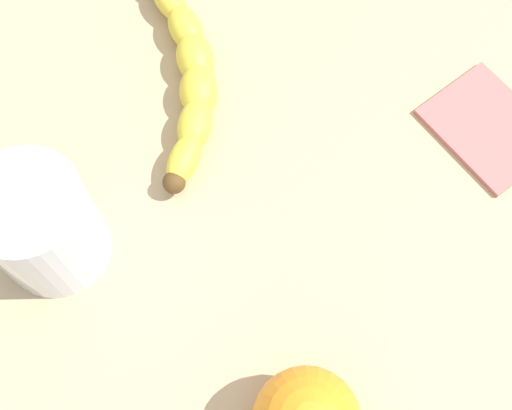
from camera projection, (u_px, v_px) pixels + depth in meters
The scene contains 4 objects.
wooden_tabletop at pixel (259, 206), 67.32cm from camera, with size 120.00×120.00×3.00cm, color tan.
banana at pixel (188, 75), 68.91cm from camera, with size 20.10×16.98×3.72cm.
smoothie_glass at pixel (43, 228), 59.15cm from camera, with size 9.58×9.58×11.43cm.
folded_napkin at pixel (489, 127), 68.50cm from camera, with size 11.57×9.23×0.60cm, color #BC6660.
Camera 1 is at (17.15, -18.30, 63.98)cm, focal length 49.03 mm.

